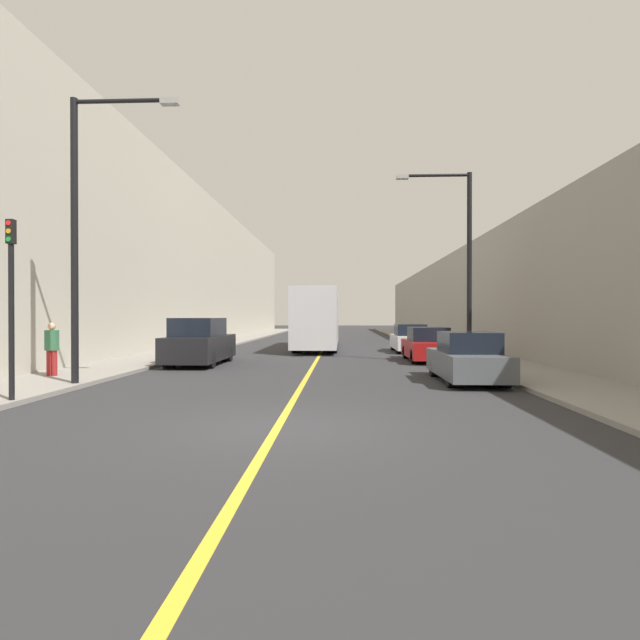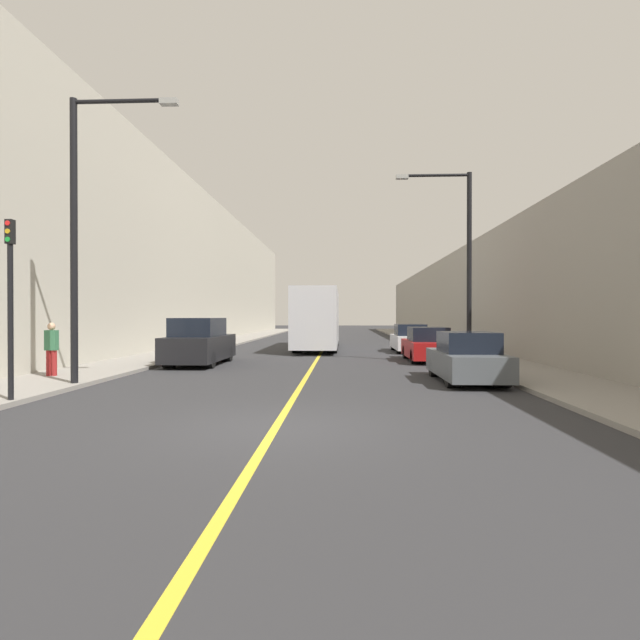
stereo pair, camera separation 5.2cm
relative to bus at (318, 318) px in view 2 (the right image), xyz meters
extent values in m
plane|color=#2D2D30|center=(0.33, -21.51, -1.89)|extent=(200.00, 200.00, 0.00)
cube|color=gray|center=(-7.25, 8.49, -1.83)|extent=(2.99, 72.00, 0.12)
cube|color=gray|center=(7.91, 8.49, -1.83)|extent=(2.99, 72.00, 0.12)
cube|color=#B7B2A3|center=(-10.75, 8.49, 3.80)|extent=(4.00, 72.00, 11.39)
cube|color=gray|center=(11.41, 8.49, 1.42)|extent=(4.00, 72.00, 6.63)
cube|color=gold|center=(0.33, 8.49, -1.89)|extent=(0.16, 72.00, 0.01)
cube|color=silver|center=(0.00, 0.01, 0.03)|extent=(2.44, 10.96, 3.29)
cube|color=black|center=(0.00, -5.44, 0.60)|extent=(2.07, 0.04, 1.48)
cylinder|color=black|center=(-0.95, -3.39, -1.43)|extent=(0.54, 0.94, 0.94)
cylinder|color=black|center=(0.95, -3.39, -1.43)|extent=(0.54, 0.94, 0.94)
cylinder|color=black|center=(-0.95, 3.40, -1.43)|extent=(0.54, 0.94, 0.94)
cylinder|color=black|center=(0.95, 3.40, -1.43)|extent=(0.54, 0.94, 0.94)
cube|color=black|center=(-4.42, -9.94, -1.19)|extent=(1.96, 4.83, 0.99)
cube|color=black|center=(-4.42, -10.18, -0.32)|extent=(1.72, 2.66, 0.75)
cube|color=black|center=(-4.42, -12.33, -1.02)|extent=(1.66, 0.04, 0.45)
cylinder|color=black|center=(-5.18, -11.44, -1.55)|extent=(0.43, 0.68, 0.68)
cylinder|color=black|center=(-3.66, -11.44, -1.55)|extent=(0.43, 0.68, 0.68)
cylinder|color=black|center=(-5.18, -8.44, -1.55)|extent=(0.43, 0.68, 0.68)
cylinder|color=black|center=(-3.66, -8.44, -1.55)|extent=(0.43, 0.68, 0.68)
cube|color=#51565B|center=(5.33, -14.95, -1.34)|extent=(1.75, 4.22, 0.73)
cube|color=black|center=(5.33, -15.16, -0.67)|extent=(1.54, 1.90, 0.62)
cube|color=black|center=(5.33, -17.03, -1.22)|extent=(1.49, 0.04, 0.33)
cylinder|color=black|center=(4.65, -16.26, -1.58)|extent=(0.39, 0.62, 0.62)
cylinder|color=black|center=(6.01, -16.26, -1.58)|extent=(0.39, 0.62, 0.62)
cylinder|color=black|center=(4.65, -13.64, -1.58)|extent=(0.39, 0.62, 0.62)
cylinder|color=black|center=(6.01, -13.64, -1.58)|extent=(0.39, 0.62, 0.62)
cube|color=maroon|center=(5.31, -7.90, -1.35)|extent=(1.81, 4.44, 0.73)
cube|color=black|center=(5.31, -8.12, -0.67)|extent=(1.59, 2.00, 0.62)
cube|color=black|center=(5.31, -10.09, -1.22)|extent=(1.54, 0.04, 0.33)
cylinder|color=black|center=(4.61, -9.28, -1.58)|extent=(0.40, 0.62, 0.62)
cylinder|color=black|center=(6.01, -9.28, -1.58)|extent=(0.40, 0.62, 0.62)
cylinder|color=black|center=(4.61, -6.52, -1.58)|extent=(0.40, 0.62, 0.62)
cylinder|color=black|center=(6.01, -6.52, -1.58)|extent=(0.40, 0.62, 0.62)
cube|color=silver|center=(5.30, -2.05, -1.34)|extent=(1.80, 4.49, 0.75)
cube|color=black|center=(5.30, -2.27, -0.64)|extent=(1.58, 2.02, 0.63)
cube|color=black|center=(5.30, -4.26, -1.20)|extent=(1.53, 0.04, 0.34)
cylinder|color=black|center=(4.60, -3.44, -1.58)|extent=(0.40, 0.62, 0.62)
cylinder|color=black|center=(6.01, -3.44, -1.58)|extent=(0.40, 0.62, 0.62)
cylinder|color=black|center=(4.60, -0.66, -1.58)|extent=(0.40, 0.62, 0.62)
cylinder|color=black|center=(6.01, -0.66, -1.58)|extent=(0.40, 0.62, 0.62)
cylinder|color=black|center=(-6.05, -16.69, 2.24)|extent=(0.20, 0.20, 8.03)
cylinder|color=black|center=(-4.68, -16.69, 6.16)|extent=(2.74, 0.12, 0.12)
cube|color=#999993|center=(-3.31, -16.69, 6.11)|extent=(0.50, 0.24, 0.16)
cylinder|color=black|center=(6.72, -9.72, 2.12)|extent=(0.20, 0.20, 7.78)
cylinder|color=black|center=(5.35, -9.72, 5.91)|extent=(2.74, 0.12, 0.12)
cube|color=#999993|center=(3.98, -9.72, 5.86)|extent=(0.50, 0.24, 0.16)
cylinder|color=black|center=(-5.95, -19.53, -0.01)|extent=(0.12, 0.12, 3.52)
cube|color=black|center=(-5.95, -19.53, 2.02)|extent=(0.16, 0.16, 0.55)
cylinder|color=red|center=(-5.95, -19.62, 2.21)|extent=(0.11, 0.02, 0.11)
cylinder|color=gold|center=(-5.95, -19.62, 2.02)|extent=(0.11, 0.02, 0.11)
cylinder|color=green|center=(-5.95, -19.62, 1.84)|extent=(0.11, 0.02, 0.11)
cylinder|color=maroon|center=(-7.79, -15.04, -1.37)|extent=(0.17, 0.17, 0.81)
cylinder|color=maroon|center=(-7.63, -15.04, -1.37)|extent=(0.17, 0.17, 0.81)
cube|color=#336B47|center=(-7.71, -15.04, -0.64)|extent=(0.37, 0.20, 0.64)
sphere|color=tan|center=(-7.71, -15.04, -0.20)|extent=(0.24, 0.24, 0.24)
camera|label=1|loc=(1.51, -30.44, 0.12)|focal=28.00mm
camera|label=2|loc=(1.56, -30.44, 0.12)|focal=28.00mm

